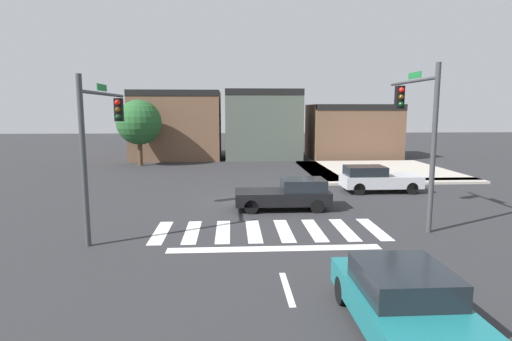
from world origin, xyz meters
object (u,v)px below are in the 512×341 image
(traffic_signal_southeast, at_px, (417,118))
(traffic_signal_southwest, at_px, (101,127))
(car_silver, at_px, (377,179))
(car_teal, at_px, (405,303))
(car_black, at_px, (287,194))
(roadside_tree, at_px, (139,122))

(traffic_signal_southeast, distance_m, traffic_signal_southwest, 11.73)
(traffic_signal_southwest, bearing_deg, car_silver, -63.13)
(traffic_signal_southeast, xyz_separation_m, car_teal, (-3.75, -8.22, -3.37))
(traffic_signal_southwest, bearing_deg, car_black, -69.52)
(car_black, relative_size, roadside_tree, 0.80)
(car_teal, bearing_deg, traffic_signal_southeast, -24.53)
(traffic_signal_southwest, bearing_deg, roadside_tree, 8.01)
(traffic_signal_southwest, height_order, roadside_tree, traffic_signal_southwest)
(traffic_signal_southwest, distance_m, car_silver, 14.22)
(car_black, xyz_separation_m, car_teal, (0.87, -10.61, 0.01))
(traffic_signal_southeast, distance_m, roadside_tree, 22.64)
(car_teal, bearing_deg, car_black, 4.68)
(traffic_signal_southwest, xyz_separation_m, car_teal, (7.97, -7.95, -3.07))
(car_black, distance_m, car_teal, 10.64)
(car_black, relative_size, car_silver, 1.01)
(car_teal, distance_m, car_silver, 14.90)
(traffic_signal_southeast, relative_size, traffic_signal_southwest, 1.09)
(traffic_signal_southeast, bearing_deg, car_black, 62.63)
(traffic_signal_southwest, relative_size, car_silver, 1.33)
(car_black, bearing_deg, traffic_signal_southwest, 20.48)
(traffic_signal_southeast, height_order, car_black, traffic_signal_southeast)
(traffic_signal_southeast, relative_size, car_teal, 1.37)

